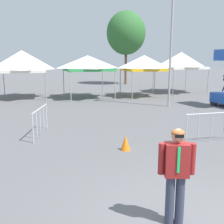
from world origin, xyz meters
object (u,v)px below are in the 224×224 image
object	(u,v)px
canopy_tent_far_left	(88,63)
crowd_barrier_mid_lot	(40,116)
canopy_tent_behind_right	(144,63)
light_pole_near_lift	(172,30)
person_foreground	(176,170)
tree_behind_tents_center	(126,33)
traffic_cone_lot_center	(126,143)
canopy_tent_left_of_center	(181,61)
crowd_barrier_near_person	(212,122)
canopy_tent_right_of_center	(22,61)

from	to	relation	value
canopy_tent_far_left	crowd_barrier_mid_lot	distance (m)	10.35
canopy_tent_behind_right	light_pole_near_lift	world-z (taller)	light_pole_near_lift
person_foreground	crowd_barrier_mid_lot	world-z (taller)	person_foreground
person_foreground	canopy_tent_behind_right	bearing A→B (deg)	67.44
tree_behind_tents_center	crowd_barrier_mid_lot	world-z (taller)	tree_behind_tents_center
canopy_tent_far_left	traffic_cone_lot_center	bearing A→B (deg)	-97.11
canopy_tent_far_left	canopy_tent_left_of_center	bearing A→B (deg)	5.63
canopy_tent_far_left	canopy_tent_behind_right	size ratio (longest dim) A/B	1.05
canopy_tent_behind_right	crowd_barrier_near_person	world-z (taller)	canopy_tent_behind_right
canopy_tent_left_of_center	crowd_barrier_near_person	bearing A→B (deg)	-117.61
canopy_tent_left_of_center	crowd_barrier_mid_lot	bearing A→B (deg)	-140.96
canopy_tent_far_left	person_foreground	xyz separation A→B (m)	(-2.06, -15.99, -1.58)
traffic_cone_lot_center	canopy_tent_far_left	bearing A→B (deg)	82.89
light_pole_near_lift	crowd_barrier_near_person	bearing A→B (deg)	-107.89
canopy_tent_behind_right	crowd_barrier_mid_lot	bearing A→B (deg)	-133.70
canopy_tent_left_of_center	crowd_barrier_mid_lot	size ratio (longest dim) A/B	1.74
traffic_cone_lot_center	canopy_tent_behind_right	bearing A→B (deg)	62.94
canopy_tent_behind_right	canopy_tent_right_of_center	bearing A→B (deg)	168.38
canopy_tent_right_of_center	tree_behind_tents_center	bearing A→B (deg)	36.18
canopy_tent_behind_right	light_pole_near_lift	distance (m)	5.07
crowd_barrier_mid_lot	crowd_barrier_near_person	world-z (taller)	same
light_pole_near_lift	crowd_barrier_near_person	distance (m)	8.25
canopy_tent_right_of_center	crowd_barrier_mid_lot	world-z (taller)	canopy_tent_right_of_center
canopy_tent_right_of_center	canopy_tent_left_of_center	distance (m)	13.18
canopy_tent_behind_right	tree_behind_tents_center	size ratio (longest dim) A/B	0.39
canopy_tent_right_of_center	traffic_cone_lot_center	xyz separation A→B (m)	(3.16, -13.29, -2.51)
canopy_tent_behind_right	crowd_barrier_mid_lot	distance (m)	12.29
person_foreground	traffic_cone_lot_center	size ratio (longest dim) A/B	3.58
crowd_barrier_mid_lot	canopy_tent_right_of_center	bearing A→B (deg)	93.29
canopy_tent_far_left	tree_behind_tents_center	bearing A→B (deg)	55.14
canopy_tent_right_of_center	person_foreground	size ratio (longest dim) A/B	2.00
light_pole_near_lift	canopy_tent_left_of_center	bearing A→B (deg)	53.02
canopy_tent_behind_right	person_foreground	bearing A→B (deg)	-112.56
canopy_tent_left_of_center	crowd_barrier_near_person	size ratio (longest dim) A/B	1.67
light_pole_near_lift	crowd_barrier_mid_lot	xyz separation A→B (m)	(-8.01, -4.15, -3.87)
canopy_tent_right_of_center	crowd_barrier_near_person	xyz separation A→B (m)	(6.39, -13.42, -2.01)
canopy_tent_left_of_center	tree_behind_tents_center	size ratio (longest dim) A/B	0.42
tree_behind_tents_center	crowd_barrier_mid_lot	distance (m)	22.32
canopy_tent_behind_right	canopy_tent_far_left	bearing A→B (deg)	172.69
canopy_tent_behind_right	traffic_cone_lot_center	xyz separation A→B (m)	(-5.85, -11.44, -2.37)
crowd_barrier_near_person	person_foreground	bearing A→B (deg)	-134.50
canopy_tent_far_left	traffic_cone_lot_center	distance (m)	12.32
canopy_tent_behind_right	crowd_barrier_mid_lot	xyz separation A→B (m)	(-8.39, -8.78, -1.86)
person_foreground	tree_behind_tents_center	xyz separation A→B (m)	(8.73, 25.57, 4.76)
canopy_tent_right_of_center	light_pole_near_lift	distance (m)	10.95
canopy_tent_far_left	canopy_tent_left_of_center	distance (m)	8.55
crowd_barrier_mid_lot	crowd_barrier_near_person	distance (m)	6.41
light_pole_near_lift	traffic_cone_lot_center	bearing A→B (deg)	-128.76
canopy_tent_left_of_center	person_foreground	xyz separation A→B (m)	(-10.57, -16.83, -1.75)
person_foreground	traffic_cone_lot_center	distance (m)	4.10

